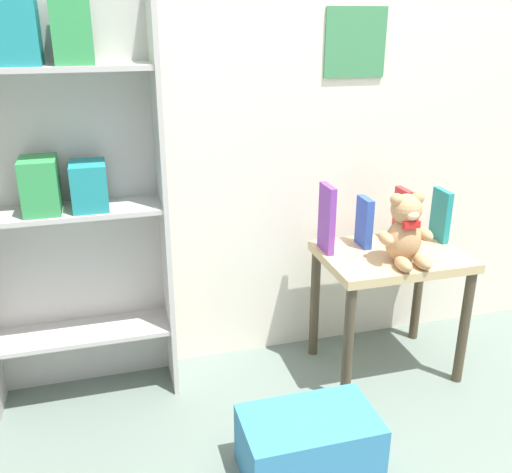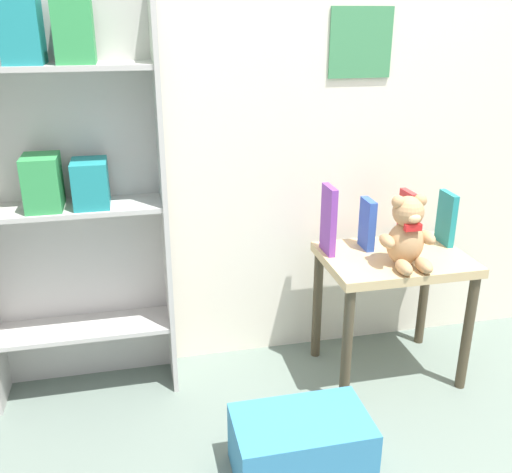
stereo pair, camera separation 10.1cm
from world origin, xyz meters
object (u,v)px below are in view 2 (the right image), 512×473
(book_standing_purple, at_px, (329,220))
(book_standing_teal, at_px, (446,218))
(teddy_bear, at_px, (407,234))
(book_standing_red, at_px, (406,218))
(storage_bin, at_px, (301,446))
(bookshelf_side, at_px, (68,178))
(book_standing_blue, at_px, (367,224))
(display_table, at_px, (393,276))

(book_standing_purple, xyz_separation_m, book_standing_teal, (0.50, -0.01, -0.03))
(teddy_bear, relative_size, book_standing_red, 1.20)
(book_standing_teal, xyz_separation_m, storage_bin, (-0.77, -0.55, -0.53))
(bookshelf_side, height_order, book_standing_teal, bookshelf_side)
(bookshelf_side, bearing_deg, book_standing_blue, -4.35)
(book_standing_purple, distance_m, book_standing_blue, 0.17)
(storage_bin, bearing_deg, book_standing_teal, 35.90)
(display_table, bearing_deg, bookshelf_side, 171.49)
(bookshelf_side, distance_m, book_standing_teal, 1.48)
(bookshelf_side, bearing_deg, display_table, -8.51)
(teddy_bear, height_order, book_standing_red, teddy_bear)
(book_standing_purple, xyz_separation_m, book_standing_blue, (0.17, 0.01, -0.03))
(display_table, distance_m, book_standing_teal, 0.33)
(book_standing_teal, relative_size, storage_bin, 0.49)
(bookshelf_side, relative_size, teddy_bear, 5.59)
(teddy_bear, xyz_separation_m, book_standing_red, (0.09, 0.19, -0.01))
(book_standing_blue, bearing_deg, book_standing_teal, -3.13)
(teddy_bear, bearing_deg, storage_bin, -142.78)
(storage_bin, bearing_deg, display_table, 43.00)
(book_standing_red, distance_m, storage_bin, 0.99)
(book_standing_purple, relative_size, storage_bin, 0.62)
(bookshelf_side, xyz_separation_m, book_standing_teal, (1.46, -0.11, -0.23))
(book_standing_purple, bearing_deg, bookshelf_side, 174.49)
(teddy_bear, xyz_separation_m, book_standing_teal, (0.26, 0.17, -0.02))
(display_table, relative_size, book_standing_red, 2.47)
(display_table, bearing_deg, book_standing_blue, 131.24)
(display_table, relative_size, book_standing_teal, 2.60)
(teddy_bear, height_order, book_standing_teal, teddy_bear)
(display_table, relative_size, teddy_bear, 2.05)
(bookshelf_side, relative_size, book_standing_blue, 7.51)
(book_standing_blue, bearing_deg, display_table, -48.15)
(bookshelf_side, xyz_separation_m, storage_bin, (0.69, -0.66, -0.76))
(bookshelf_side, distance_m, teddy_bear, 1.25)
(bookshelf_side, height_order, teddy_bear, bookshelf_side)
(book_standing_purple, bearing_deg, book_standing_red, 1.59)
(book_standing_blue, relative_size, book_standing_teal, 0.94)
(teddy_bear, xyz_separation_m, storage_bin, (-0.51, -0.39, -0.55))
(display_table, height_order, book_standing_blue, book_standing_blue)
(bookshelf_side, xyz_separation_m, book_standing_purple, (0.96, -0.09, -0.20))
(storage_bin, bearing_deg, teddy_bear, 37.22)
(display_table, xyz_separation_m, book_standing_teal, (0.25, 0.07, 0.20))
(display_table, height_order, book_standing_red, book_standing_red)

